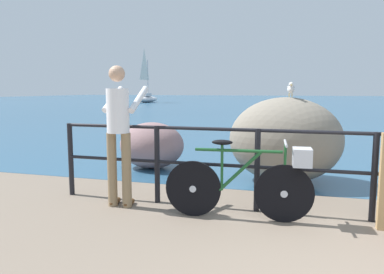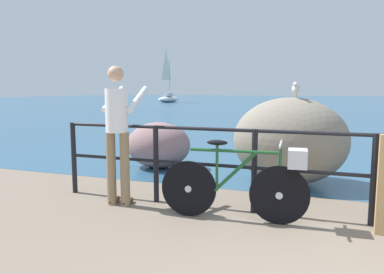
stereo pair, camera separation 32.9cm
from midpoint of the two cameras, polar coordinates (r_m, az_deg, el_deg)
name	(u,v)px [view 1 (the left image)]	position (r m, az deg, el deg)	size (l,w,h in m)	color
ground_plane	(314,117)	(22.39, 17.76, 3.00)	(120.00, 120.00, 0.10)	#756656
sea_surface	(306,101)	(50.36, 16.87, 5.28)	(120.00, 90.00, 0.01)	#2D5675
promenade_railing	(375,166)	(4.57, 24.41, -4.15)	(7.89, 0.07, 1.02)	black
bicycle	(251,180)	(4.27, 6.83, -6.61)	(1.70, 0.48, 0.92)	black
person_at_railing	(119,129)	(4.78, -13.07, 1.17)	(0.45, 0.64, 1.78)	#8C7251
breakwater_boulder_main	(285,140)	(6.09, 12.60, -0.46)	(1.79, 1.37, 1.37)	gray
breakwater_boulder_left	(152,145)	(7.11, -7.49, -1.28)	(1.23, 1.06, 0.87)	gray
seagull	(291,88)	(6.00, 13.40, 7.28)	(0.13, 0.34, 0.23)	gold
sailboat	(147,96)	(43.76, -7.15, 6.21)	(1.72, 4.51, 6.16)	white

